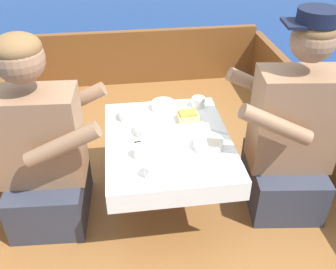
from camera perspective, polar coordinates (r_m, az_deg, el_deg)
ground_plane at (r=2.32m, az=-0.12°, el=-13.82°), size 60.00×60.00×0.00m
boat_deck at (r=2.22m, az=-0.12°, el=-11.67°), size 2.03×2.98×0.25m
bow_coaming at (r=3.24m, az=-3.69°, el=11.73°), size 1.91×0.06×0.46m
cockpit_table at (r=1.87m, az=0.00°, el=-1.72°), size 0.61×0.74×0.42m
person_port at (r=1.88m, az=-18.58°, el=-2.59°), size 0.54×0.47×0.98m
person_starboard at (r=1.96m, az=18.13°, el=-0.38°), size 0.56×0.49×1.05m
plate_sandwich at (r=1.97m, az=3.01°, el=2.13°), size 0.17×0.17×0.01m
plate_bread at (r=1.67m, az=2.39°, el=-4.53°), size 0.16×0.16×0.01m
sandwich at (r=1.95m, az=3.03°, el=2.81°), size 0.11×0.09×0.05m
bowl_port_near at (r=2.07m, az=-0.76°, el=4.51°), size 0.13×0.13×0.04m
bowl_starboard_near at (r=1.99m, az=-5.50°, el=3.13°), size 0.14×0.14×0.04m
bowl_center_far at (r=1.78m, az=6.17°, el=-1.30°), size 0.14×0.14×0.04m
bowl_port_far at (r=1.87m, az=-2.96°, el=0.97°), size 0.14×0.14×0.04m
coffee_cup_port at (r=1.71m, az=-4.13°, el=-2.52°), size 0.10×0.07×0.06m
coffee_cup_starboard at (r=2.09m, az=4.68°, el=4.98°), size 0.10×0.07×0.05m
coffee_cup_center at (r=1.60m, az=-2.51°, el=-5.41°), size 0.09×0.07×0.06m
utensil_knife_port at (r=1.72m, az=7.46°, el=-3.71°), size 0.16×0.08×0.00m
utensil_fork_starboard at (r=1.81m, az=-6.21°, el=-1.40°), size 0.17×0.03×0.00m
utensil_knife_starboard at (r=1.90m, az=6.73°, el=0.60°), size 0.15×0.11×0.00m
utensil_spoon_port at (r=1.82m, az=-0.61°, el=-0.73°), size 0.06×0.17×0.01m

